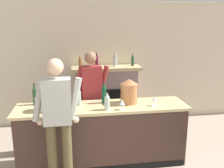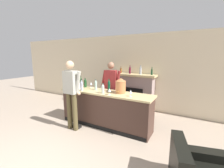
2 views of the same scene
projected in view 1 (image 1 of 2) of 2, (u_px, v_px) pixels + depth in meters
The scene contains 16 objects.
wall_back_panel at pixel (91, 64), 5.65m from camera, with size 12.00×0.07×2.75m.
bar_counter at pixel (102, 135), 4.07m from camera, with size 2.72×0.66×1.00m.
fireplace_stone at pixel (106, 95), 5.62m from camera, with size 1.50×0.52×1.66m.
person_customer at pixel (58, 121), 3.25m from camera, with size 0.66×0.30×1.86m.
person_bartender at pixel (91, 96), 4.47m from camera, with size 0.65×0.36×1.80m.
copper_dispenser at pixel (129, 91), 4.04m from camera, with size 0.28×0.31×0.40m.
ice_bucket_steel at pixel (42, 104), 3.71m from camera, with size 0.21×0.21×0.20m.
wine_bottle_port_short at pixel (107, 102), 3.75m from camera, with size 0.08×0.08×0.28m.
wine_bottle_burgundy_dark at pixel (35, 95), 3.97m from camera, with size 0.07×0.07×0.35m.
wine_bottle_riesling_slim at pixel (104, 94), 4.06m from camera, with size 0.07×0.07×0.35m.
wine_bottle_chardonnay_pale at pixel (59, 103), 3.63m from camera, with size 0.08×0.08×0.32m.
wine_bottle_cabernet_heavy at pixel (79, 97), 3.95m from camera, with size 0.07×0.07×0.32m.
wine_bottle_merlot_tall at pixel (47, 96), 4.00m from camera, with size 0.08×0.08×0.30m.
wine_glass_front_left at pixel (154, 99), 3.93m from camera, with size 0.07×0.07×0.17m.
wine_glass_mid_counter at pixel (122, 102), 3.76m from camera, with size 0.08×0.08×0.16m.
wine_glass_back_row at pixel (60, 96), 4.05m from camera, with size 0.07×0.07×0.18m.
Camera 1 is at (-0.39, -1.29, 2.30)m, focal length 40.00 mm.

